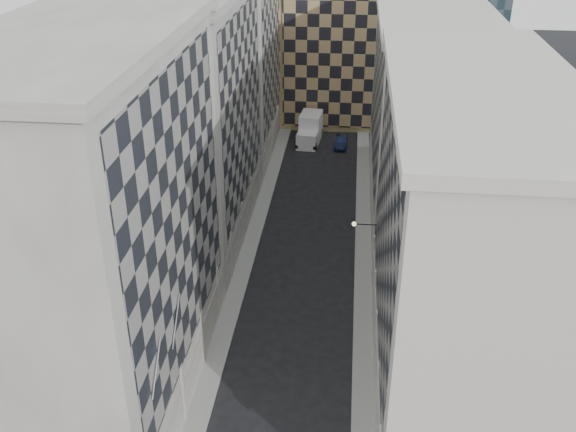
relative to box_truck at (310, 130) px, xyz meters
The scene contains 12 objects.
sidewalk_west 27.43m from the box_truck, 97.51° to the right, with size 1.50×100.00×0.15m, color gray.
sidewalk_east 28.06m from the box_truck, 75.70° to the right, with size 1.50×100.00×0.15m, color gray.
bldg_left_a 48.18m from the box_truck, 101.29° to the right, with size 10.80×22.80×23.70m.
bldg_left_b 27.65m from the box_truck, 110.87° to the right, with size 10.80×22.80×22.70m.
bldg_left_c 13.26m from the box_truck, 166.83° to the right, with size 10.80×22.80×21.70m.
bldg_right_a 44.85m from the box_truck, 73.42° to the right, with size 10.80×26.80×20.70m.
bldg_right_b 21.37m from the box_truck, 50.34° to the right, with size 10.80×28.80×19.70m.
tan_block 13.83m from the box_truck, 71.13° to the left, with size 16.80×14.80×18.80m.
flagpoles_left 51.74m from the box_truck, 94.73° to the right, with size 0.10×6.33×2.33m.
bracket_lamp 34.02m from the box_truck, 79.66° to the right, with size 1.98×0.36×0.36m.
box_truck is the anchor object (origin of this frame).
dark_car 4.46m from the box_truck, 19.61° to the right, with size 1.43×4.11×1.35m, color #0E1735.
Camera 1 is at (3.57, -20.84, 30.71)m, focal length 40.00 mm.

